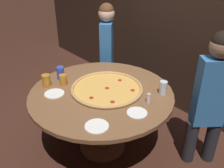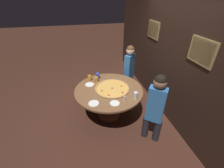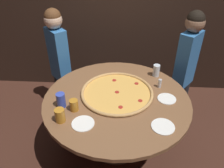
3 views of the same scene
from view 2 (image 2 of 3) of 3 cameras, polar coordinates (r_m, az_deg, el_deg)
ground_plane at (r=3.69m, az=-1.11°, el=-11.60°), size 24.00×24.00×0.00m
back_wall at (r=3.46m, az=21.06°, el=8.81°), size 6.40×0.08×2.60m
dining_table at (r=3.31m, az=-1.21°, el=-4.05°), size 1.47×1.47×0.74m
giant_pizza at (r=3.23m, az=0.06°, el=-1.64°), size 0.75×0.75×0.03m
drink_cup_near_left at (r=2.96m, az=8.97°, el=-4.27°), size 0.08×0.08×0.14m
drink_cup_far_left at (r=3.56m, az=-8.54°, el=2.31°), size 0.09×0.09×0.13m
drink_cup_centre_back at (r=3.50m, az=-5.91°, el=1.78°), size 0.08×0.08×0.11m
drink_cup_far_right at (r=3.61m, az=-5.48°, el=3.09°), size 0.08×0.08×0.14m
white_plate_far_back at (r=2.85m, az=-6.98°, el=-7.31°), size 0.20×0.20×0.01m
white_plate_left_side at (r=2.84m, az=1.06°, el=-7.33°), size 0.18×0.18×0.01m
white_plate_near_front at (r=3.42m, az=-8.53°, el=-0.23°), size 0.20×0.20×0.01m
condiment_shaker at (r=2.89m, az=4.76°, el=-5.41°), size 0.04×0.04×0.10m
diner_far_right at (r=4.03m, az=6.55°, el=6.04°), size 0.33×0.35×1.41m
diner_side_left at (r=2.77m, az=16.26°, el=-8.07°), size 0.33×0.36×1.43m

